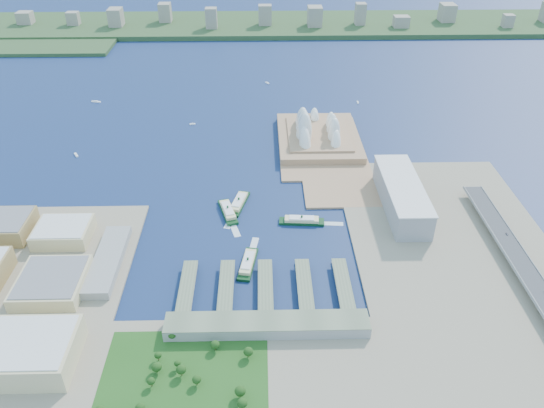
{
  "coord_description": "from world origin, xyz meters",
  "views": [
    {
      "loc": [
        11.62,
        -502.63,
        393.89
      ],
      "look_at": [
        24.33,
        67.37,
        18.0
      ],
      "focal_mm": 35.0,
      "sensor_mm": 36.0,
      "label": 1
    }
  ],
  "objects_px": {
    "toaster_building": "(402,196)",
    "ferry_a": "(228,210)",
    "ferry_d": "(302,219)",
    "car_c": "(507,234)",
    "opera_house": "(319,124)",
    "ferry_b": "(239,201)",
    "ferry_c": "(248,262)"
  },
  "relations": [
    {
      "from": "toaster_building",
      "to": "ferry_b",
      "type": "height_order",
      "value": "toaster_building"
    },
    {
      "from": "toaster_building",
      "to": "ferry_d",
      "type": "xyz_separation_m",
      "value": [
        -133.1,
        -29.69,
        -15.05
      ]
    },
    {
      "from": "ferry_c",
      "to": "car_c",
      "type": "height_order",
      "value": "car_c"
    },
    {
      "from": "opera_house",
      "to": "ferry_d",
      "type": "relative_size",
      "value": 3.12
    },
    {
      "from": "opera_house",
      "to": "ferry_d",
      "type": "height_order",
      "value": "opera_house"
    },
    {
      "from": "opera_house",
      "to": "car_c",
      "type": "relative_size",
      "value": 43.21
    },
    {
      "from": "ferry_a",
      "to": "ferry_d",
      "type": "relative_size",
      "value": 1.02
    },
    {
      "from": "toaster_building",
      "to": "ferry_a",
      "type": "height_order",
      "value": "toaster_building"
    },
    {
      "from": "toaster_building",
      "to": "car_c",
      "type": "bearing_deg",
      "value": -36.41
    },
    {
      "from": "opera_house",
      "to": "ferry_c",
      "type": "xyz_separation_m",
      "value": [
        -110.58,
        -312.91,
        -26.54
      ]
    },
    {
      "from": "opera_house",
      "to": "ferry_a",
      "type": "xyz_separation_m",
      "value": [
        -138.65,
        -205.89,
        -26.45
      ]
    },
    {
      "from": "opera_house",
      "to": "ferry_c",
      "type": "relative_size",
      "value": 3.12
    },
    {
      "from": "opera_house",
      "to": "car_c",
      "type": "bearing_deg",
      "value": -54.64
    },
    {
      "from": "ferry_b",
      "to": "ferry_c",
      "type": "distance_m",
      "value": 127.09
    },
    {
      "from": "opera_house",
      "to": "ferry_d",
      "type": "xyz_separation_m",
      "value": [
        -43.1,
        -229.69,
        -26.55
      ]
    },
    {
      "from": "ferry_b",
      "to": "ferry_a",
      "type": "bearing_deg",
      "value": -111.32
    },
    {
      "from": "ferry_a",
      "to": "ferry_c",
      "type": "xyz_separation_m",
      "value": [
        28.07,
        -107.03,
        -0.09
      ]
    },
    {
      "from": "ferry_d",
      "to": "car_c",
      "type": "relative_size",
      "value": 13.84
    },
    {
      "from": "ferry_d",
      "to": "car_c",
      "type": "distance_m",
      "value": 247.56
    },
    {
      "from": "ferry_b",
      "to": "car_c",
      "type": "xyz_separation_m",
      "value": [
        323.69,
        -93.78,
        9.76
      ]
    },
    {
      "from": "ferry_b",
      "to": "ferry_c",
      "type": "relative_size",
      "value": 1.04
    },
    {
      "from": "opera_house",
      "to": "ferry_a",
      "type": "bearing_deg",
      "value": -123.96
    },
    {
      "from": "ferry_b",
      "to": "ferry_d",
      "type": "relative_size",
      "value": 1.04
    },
    {
      "from": "ferry_b",
      "to": "car_c",
      "type": "bearing_deg",
      "value": -1.57
    },
    {
      "from": "toaster_building",
      "to": "ferry_d",
      "type": "distance_m",
      "value": 137.2
    },
    {
      "from": "toaster_building",
      "to": "ferry_b",
      "type": "xyz_separation_m",
      "value": [
        -214.69,
        13.39,
        -14.81
      ]
    },
    {
      "from": "ferry_d",
      "to": "opera_house",
      "type": "bearing_deg",
      "value": -6.27
    },
    {
      "from": "ferry_a",
      "to": "car_c",
      "type": "height_order",
      "value": "car_c"
    },
    {
      "from": "toaster_building",
      "to": "ferry_a",
      "type": "distance_m",
      "value": 229.21
    },
    {
      "from": "ferry_c",
      "to": "ferry_d",
      "type": "bearing_deg",
      "value": -119.34
    },
    {
      "from": "ferry_b",
      "to": "ferry_c",
      "type": "xyz_separation_m",
      "value": [
        14.12,
        -126.3,
        -0.23
      ]
    },
    {
      "from": "ferry_c",
      "to": "ferry_d",
      "type": "distance_m",
      "value": 107.14
    }
  ]
}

